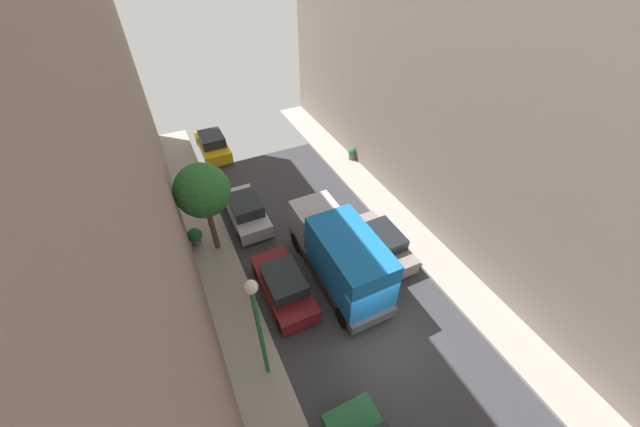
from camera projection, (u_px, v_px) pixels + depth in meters
ground at (381, 344)px, 14.63m from camera, size 32.00×32.00×0.00m
sidewalk_left at (267, 399)px, 12.94m from camera, size 2.00×44.00×0.15m
sidewalk_right at (473, 298)px, 16.23m from camera, size 2.00×44.00×0.15m
parked_car_left_3 at (284, 286)px, 15.95m from camera, size 1.78×4.20×1.57m
parked_car_left_4 at (246, 211)px, 19.83m from camera, size 1.78×4.20×1.57m
parked_car_left_5 at (213, 145)px, 25.23m from camera, size 1.78×4.20×1.57m
parked_car_right_2 at (381, 243)px, 17.96m from camera, size 1.78×4.20×1.57m
delivery_truck at (340, 254)px, 15.97m from camera, size 2.26×6.60×3.38m
street_tree_0 at (202, 191)px, 16.13m from camera, size 2.55×2.55×4.98m
potted_plant_1 at (352, 153)px, 24.55m from camera, size 0.52×0.52×0.89m
potted_plant_2 at (195, 236)px, 18.40m from camera, size 0.76×0.76×0.97m
lamp_post at (257, 319)px, 11.26m from camera, size 0.44×0.44×5.47m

